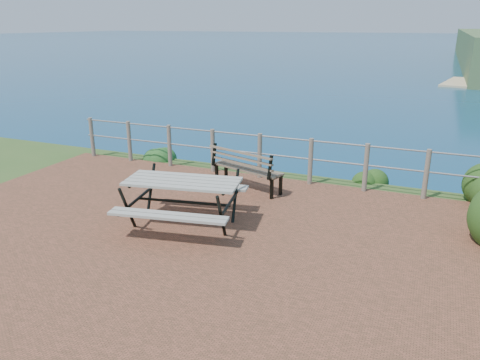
# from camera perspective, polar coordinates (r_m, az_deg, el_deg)

# --- Properties ---
(ground) EXTENTS (10.00, 7.00, 0.12)m
(ground) POSITION_cam_1_polar(r_m,az_deg,el_deg) (7.67, -6.49, -7.07)
(ground) COLOR brown
(ground) RESTS_ON ground
(ocean) EXTENTS (1200.00, 1200.00, 0.00)m
(ocean) POSITION_cam_1_polar(r_m,az_deg,el_deg) (206.05, 22.76, 16.35)
(ocean) COLOR #125970
(ocean) RESTS_ON ground
(safety_railing) EXTENTS (9.40, 0.10, 1.00)m
(safety_railing) POSITION_cam_1_polar(r_m,az_deg,el_deg) (10.33, 2.42, 3.26)
(safety_railing) COLOR #6B5B4C
(safety_railing) RESTS_ON ground
(picnic_table) EXTENTS (2.01, 1.63, 0.80)m
(picnic_table) POSITION_cam_1_polar(r_m,az_deg,el_deg) (7.95, -6.93, -2.13)
(picnic_table) COLOR #A29E91
(picnic_table) RESTS_ON ground
(park_bench) EXTENTS (1.64, 0.86, 0.90)m
(park_bench) POSITION_cam_1_polar(r_m,az_deg,el_deg) (9.59, 0.94, 2.17)
(park_bench) COLOR brown
(park_bench) RESTS_ON ground
(shrub_lip_west) EXTENTS (0.73, 0.73, 0.46)m
(shrub_lip_west) POSITION_cam_1_polar(r_m,az_deg,el_deg) (12.33, -9.81, 2.78)
(shrub_lip_west) COLOR #215A21
(shrub_lip_west) RESTS_ON ground
(shrub_lip_east) EXTENTS (0.67, 0.67, 0.37)m
(shrub_lip_east) POSITION_cam_1_polar(r_m,az_deg,el_deg) (10.81, 15.96, 0.06)
(shrub_lip_east) COLOR #234916
(shrub_lip_east) RESTS_ON ground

